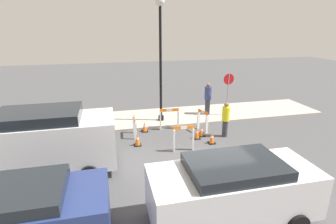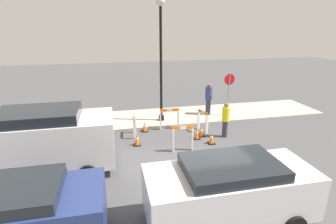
% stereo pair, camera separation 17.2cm
% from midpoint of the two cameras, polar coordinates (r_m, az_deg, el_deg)
% --- Properties ---
extents(ground_plane, '(60.00, 60.00, 0.00)m').
position_cam_midpoint_polar(ground_plane, '(9.48, 7.13, -13.26)').
color(ground_plane, '#4C4C4F').
extents(sidewalk_slab, '(18.00, 2.95, 0.13)m').
position_cam_midpoint_polar(sidewalk_slab, '(14.66, -0.86, -1.09)').
color(sidewalk_slab, '#ADA89E').
rests_on(sidewalk_slab, ground_plane).
extents(streetlamp_post, '(0.44, 0.44, 6.09)m').
position_cam_midpoint_polar(streetlamp_post, '(13.18, -2.05, 14.21)').
color(streetlamp_post, black).
rests_on(streetlamp_post, sidewalk_slab).
extents(stop_sign, '(0.60, 0.06, 2.34)m').
position_cam_midpoint_polar(stop_sign, '(14.71, 12.64, 5.17)').
color(stop_sign, gray).
rests_on(stop_sign, sidewalk_slab).
extents(barricade_0, '(0.34, 0.73, 1.05)m').
position_cam_midpoint_polar(barricade_0, '(12.84, 7.15, -1.80)').
color(barricade_0, white).
rests_on(barricade_0, ground_plane).
extents(barricade_1, '(0.95, 0.20, 1.07)m').
position_cam_midpoint_polar(barricade_1, '(12.95, -0.10, -1.29)').
color(barricade_1, white).
rests_on(barricade_1, ground_plane).
extents(barricade_2, '(0.17, 0.82, 0.95)m').
position_cam_midpoint_polar(barricade_2, '(12.28, -7.66, -2.97)').
color(barricade_2, white).
rests_on(barricade_2, ground_plane).
extents(barricade_3, '(0.87, 0.17, 1.10)m').
position_cam_midpoint_polar(barricade_3, '(10.75, 2.96, -5.54)').
color(barricade_3, white).
rests_on(barricade_3, ground_plane).
extents(traffic_cone_0, '(0.30, 0.30, 0.51)m').
position_cam_midpoint_polar(traffic_cone_0, '(12.34, 6.87, -4.18)').
color(traffic_cone_0, black).
rests_on(traffic_cone_0, ground_plane).
extents(traffic_cone_1, '(0.30, 0.30, 0.52)m').
position_cam_midpoint_polar(traffic_cone_1, '(11.67, 9.12, -5.62)').
color(traffic_cone_1, black).
rests_on(traffic_cone_1, ground_plane).
extents(traffic_cone_2, '(0.30, 0.30, 0.53)m').
position_cam_midpoint_polar(traffic_cone_2, '(12.05, 5.89, -4.66)').
color(traffic_cone_2, black).
rests_on(traffic_cone_2, ground_plane).
extents(traffic_cone_3, '(0.30, 0.30, 0.56)m').
position_cam_midpoint_polar(traffic_cone_3, '(11.40, -7.09, -6.01)').
color(traffic_cone_3, black).
rests_on(traffic_cone_3, ground_plane).
extents(traffic_cone_4, '(0.30, 0.30, 0.49)m').
position_cam_midpoint_polar(traffic_cone_4, '(12.83, -5.50, -3.28)').
color(traffic_cone_4, black).
rests_on(traffic_cone_4, ground_plane).
extents(person_worker, '(0.42, 0.42, 1.65)m').
position_cam_midpoint_polar(person_worker, '(12.27, 12.03, -1.37)').
color(person_worker, '#33333D').
rests_on(person_worker, ground_plane).
extents(person_pedestrian, '(0.51, 0.51, 1.78)m').
position_cam_midpoint_polar(person_pedestrian, '(14.86, 8.34, 3.11)').
color(person_pedestrian, '#33333D').
rests_on(person_pedestrian, sidewalk_slab).
extents(parked_car_0, '(3.93, 1.93, 1.77)m').
position_cam_midpoint_polar(parked_car_0, '(6.93, -30.90, -19.43)').
color(parked_car_0, navy).
rests_on(parked_car_0, ground_plane).
extents(parked_car_1, '(4.32, 1.92, 1.75)m').
position_cam_midpoint_polar(parked_car_1, '(7.17, 13.28, -15.78)').
color(parked_car_1, silver).
rests_on(parked_car_1, ground_plane).
extents(work_van, '(4.84, 2.11, 2.29)m').
position_cam_midpoint_polar(work_van, '(9.94, -26.14, -5.45)').
color(work_van, white).
rests_on(work_van, ground_plane).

